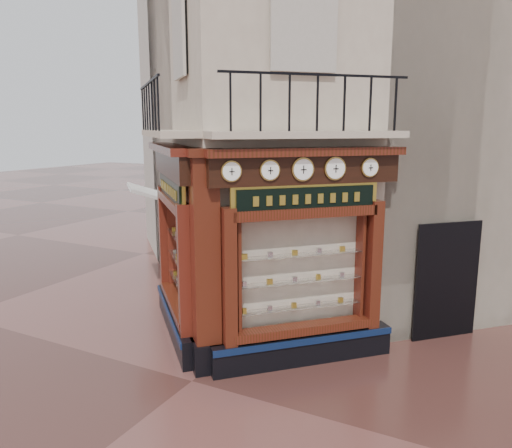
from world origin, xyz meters
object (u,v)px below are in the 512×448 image
Objects in this scene: clock_d at (335,168)px; awning at (153,292)px; clock_a at (231,171)px; clock_c at (303,169)px; signboard_left at (171,189)px; signboard_right at (307,199)px; corner_pilaster at (206,266)px; clock_e at (370,168)px; clock_b at (270,170)px.

clock_d reaches higher than awning.
clock_a is 0.86× the size of clock_c.
clock_c is at bearing -138.30° from signboard_left.
clock_a is 0.85× the size of clock_d.
clock_c is 1.00× the size of clock_d.
signboard_right is (2.92, -0.00, -0.00)m from signboard_left.
corner_pilaster is 11.65× the size of clock_e.
clock_b is 0.89m from signboard_right.
clock_c is at bearing 0.00° from clock_b.
awning is at bearing 99.75° from clock_a.
signboard_right is at bearing 166.94° from clock_d.
clock_a reaches higher than clock_e.
awning is (-4.66, 2.50, -3.62)m from clock_b.
clock_a is 0.21× the size of awning.
clock_c is 0.60m from clock_d.
clock_b is 1.88m from clock_e.
awning is at bearing 3.64° from signboard_left.
corner_pilaster is 1.77m from clock_a.
clock_e is 3.92m from signboard_left.
clock_c is at bearing -180.00° from clock_e.
clock_a is 1.48m from signboard_right.
clock_d is at bearing 0.00° from clock_c.
signboard_right is at bearing 41.09° from clock_c.
signboard_right is (0.43, 0.59, -0.52)m from clock_b.
signboard_left is at bearing 135.00° from signboard_right.
clock_d reaches higher than clock_b.
clock_b is 0.17× the size of signboard_left.
clock_a is 0.66m from clock_b.
clock_d is 0.19× the size of signboard_left.
corner_pilaster reaches higher than signboard_right.
awning is 4.24m from signboard_left.
clock_b reaches higher than clock_e.
signboard_right is at bearing -10.25° from corner_pilaster.
clock_a reaches higher than signboard_left.
clock_b is 0.18× the size of signboard_right.
clock_d is 1.19× the size of clock_e.
clock_d is (0.43, 0.43, 0.00)m from clock_c.
clock_b reaches higher than awning.
signboard_right is (-0.42, -0.26, -0.52)m from clock_d.
clock_d is at bearing -10.86° from corner_pilaster.
clock_d is at bearing 180.00° from clock_e.
clock_b reaches higher than signboard_left.
signboard_left is at bearing 100.25° from corner_pilaster.
clock_b is 0.87× the size of clock_d.
clock_a is 1.25m from clock_c.
clock_e is 7.09m from awning.
clock_d reaches higher than signboard_left.
corner_pilaster is 2.82m from clock_d.
signboard_right is (1.46, 1.01, 1.15)m from corner_pilaster.
clock_c reaches higher than awning.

